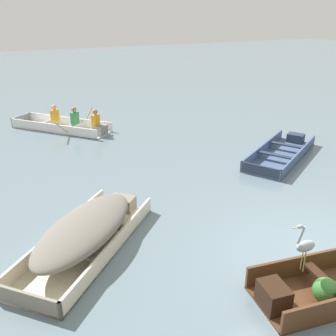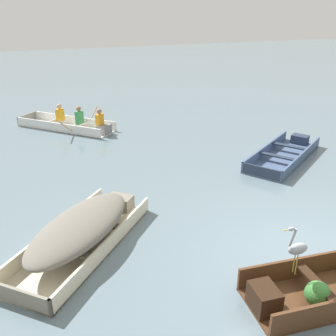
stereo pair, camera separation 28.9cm
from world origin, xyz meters
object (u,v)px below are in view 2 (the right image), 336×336
Objects in this scene: skiff_cream_near_moored at (81,229)px; skiff_slate_blue_mid_moored at (285,154)px; dinghy_dark_varnish_foreground at (336,287)px; heron_on_dinghy at (297,247)px; rowboat_white_with_crew at (71,124)px.

skiff_cream_near_moored is 6.83m from skiff_slate_blue_mid_moored.
heron_on_dinghy reaches higher than dinghy_dark_varnish_foreground.
skiff_cream_near_moored is at bearing 134.94° from heron_on_dinghy.
dinghy_dark_varnish_foreground is 0.96× the size of skiff_cream_near_moored.
skiff_slate_blue_mid_moored is at bearing 50.62° from heron_on_dinghy.
skiff_slate_blue_mid_moored is 1.01× the size of rowboat_white_with_crew.
heron_on_dinghy is at bearing 155.54° from dinghy_dark_varnish_foreground.
rowboat_white_with_crew is at bearing 80.94° from skiff_cream_near_moored.
skiff_slate_blue_mid_moored is (6.51, 2.06, -0.25)m from skiff_cream_near_moored.
heron_on_dinghy is (2.64, -2.65, 0.54)m from skiff_cream_near_moored.
rowboat_white_with_crew is 4.15× the size of heron_on_dinghy.
heron_on_dinghy is at bearing -45.06° from skiff_cream_near_moored.
skiff_slate_blue_mid_moored is at bearing 17.60° from skiff_cream_near_moored.
dinghy_dark_varnish_foreground is 4.41m from skiff_cream_near_moored.
rowboat_white_with_crew is at bearing 101.31° from dinghy_dark_varnish_foreground.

